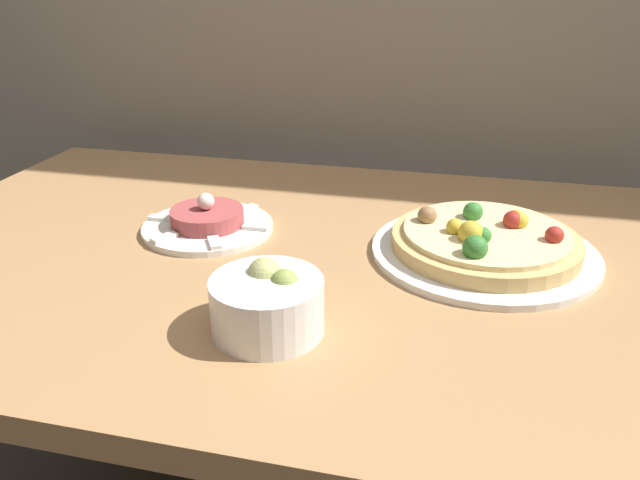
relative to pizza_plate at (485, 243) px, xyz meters
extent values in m
cube|color=#AD7F51|center=(-0.28, -0.05, -0.04)|extent=(1.24, 0.82, 0.03)
cylinder|color=#AD7F51|center=(-0.84, 0.30, -0.40)|extent=(0.06, 0.06, 0.69)
cylinder|color=#AD7F51|center=(0.28, 0.30, -0.40)|extent=(0.06, 0.06, 0.69)
cylinder|color=white|center=(0.00, 0.00, -0.01)|extent=(0.32, 0.32, 0.01)
cylinder|color=#DBB26B|center=(0.00, 0.00, 0.00)|extent=(0.26, 0.26, 0.02)
cylinder|color=beige|center=(0.00, 0.00, 0.02)|extent=(0.23, 0.23, 0.01)
sphere|color=gold|center=(-0.04, -0.02, 0.03)|extent=(0.02, 0.02, 0.02)
sphere|color=gold|center=(0.04, 0.03, 0.03)|extent=(0.03, 0.03, 0.03)
sphere|color=#387F33|center=(-0.02, 0.04, 0.03)|extent=(0.03, 0.03, 0.03)
sphere|color=#387F33|center=(-0.02, -0.08, 0.03)|extent=(0.03, 0.03, 0.03)
sphere|color=#387F33|center=(-0.01, -0.04, 0.03)|extent=(0.02, 0.02, 0.02)
sphere|color=#B22D23|center=(0.09, -0.01, 0.03)|extent=(0.03, 0.03, 0.03)
sphere|color=gold|center=(-0.02, -0.04, 0.03)|extent=(0.03, 0.03, 0.03)
sphere|color=#B22D23|center=(0.04, 0.03, 0.03)|extent=(0.03, 0.03, 0.03)
sphere|color=#997047|center=(-0.08, 0.02, 0.03)|extent=(0.03, 0.03, 0.03)
sphere|color=gold|center=(0.04, 0.03, 0.03)|extent=(0.03, 0.03, 0.03)
cylinder|color=white|center=(-0.42, -0.01, -0.01)|extent=(0.20, 0.20, 0.01)
cylinder|color=#A84747|center=(-0.42, -0.01, 0.00)|extent=(0.11, 0.11, 0.03)
sphere|color=silver|center=(-0.42, -0.01, 0.03)|extent=(0.03, 0.03, 0.03)
cube|color=white|center=(-0.34, -0.01, -0.01)|extent=(0.04, 0.02, 0.01)
cube|color=white|center=(-0.38, 0.06, -0.01)|extent=(0.03, 0.04, 0.01)
cube|color=white|center=(-0.46, 0.06, -0.01)|extent=(0.03, 0.04, 0.01)
cube|color=white|center=(-0.50, -0.01, -0.01)|extent=(0.04, 0.02, 0.01)
cube|color=white|center=(-0.46, -0.08, -0.01)|extent=(0.03, 0.04, 0.01)
cube|color=white|center=(-0.38, -0.08, -0.01)|extent=(0.03, 0.04, 0.01)
cylinder|color=white|center=(-0.24, -0.26, 0.01)|extent=(0.13, 0.13, 0.06)
sphere|color=#8EA34C|center=(-0.22, -0.25, 0.04)|extent=(0.03, 0.03, 0.03)
sphere|color=#B7BC70|center=(-0.25, -0.24, 0.04)|extent=(0.04, 0.04, 0.04)
sphere|color=#B7BC70|center=(-0.24, -0.24, 0.04)|extent=(0.03, 0.03, 0.03)
camera|label=1|loc=(-0.04, -0.84, 0.37)|focal=35.00mm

